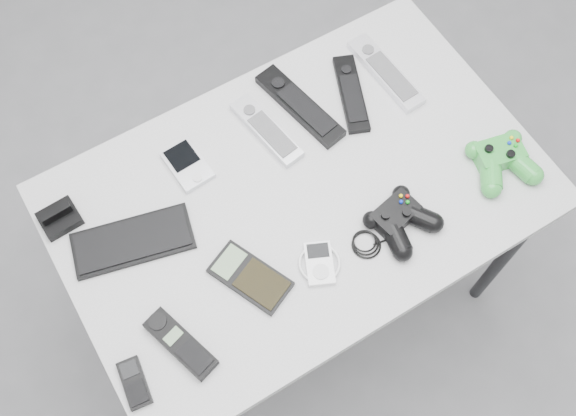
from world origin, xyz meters
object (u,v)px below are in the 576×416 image
pda (187,165)px  mobile_phone (134,383)px  pda_keyboard (133,241)px  remote_silver_b (386,72)px  calculator (250,277)px  mp3_player (319,263)px  controller_black (400,219)px  remote_black_a (300,105)px  remote_black_b (351,93)px  controller_green (502,159)px  desk (300,205)px  remote_silver_a (266,130)px  cordless_handset (180,344)px

pda → mobile_phone: 0.47m
pda_keyboard → remote_silver_b: (0.69, 0.08, 0.00)m
calculator → mp3_player: bearing=-43.0°
remote_silver_b → controller_black: controller_black is taller
mobile_phone → calculator: same height
pda → remote_black_a: remote_black_a is taller
remote_black_b → controller_black: (-0.09, -0.32, 0.01)m
controller_green → desk: bearing=171.0°
mobile_phone → mp3_player: 0.43m
pda_keyboard → pda: 0.20m
pda → mp3_player: size_ratio=1.24×
remote_silver_b → mobile_phone: size_ratio=2.43×
pda_keyboard → pda: pda is taller
remote_silver_a → controller_black: size_ratio=0.87×
pda_keyboard → remote_silver_a: 0.38m
remote_silver_b → cordless_handset: 0.77m
controller_black → pda_keyboard: bearing=142.1°
pda_keyboard → remote_black_b: 0.59m
controller_green → pda_keyboard: bearing=175.1°
remote_silver_b → calculator: size_ratio=1.42×
pda_keyboard → calculator: 0.26m
remote_silver_a → controller_green: (0.40, -0.33, 0.01)m
remote_black_b → controller_black: bearing=-83.5°
cordless_handset → pda: bearing=43.7°
desk → controller_green: bearing=-22.0°
remote_silver_a → remote_black_a: size_ratio=0.82×
cordless_handset → mp3_player: size_ratio=1.73×
desk → mp3_player: 0.18m
pda → remote_silver_b: 0.51m
remote_black_b → remote_silver_b: size_ratio=0.89×
cordless_handset → calculator: (0.18, 0.05, -0.00)m
desk → remote_black_b: 0.29m
desk → remote_silver_a: (0.01, 0.17, 0.07)m
remote_black_b → controller_green: bearing=-38.2°
controller_black → remote_black_b: bearing=62.9°
remote_black_b → remote_silver_b: 0.10m
desk → cordless_handset: 0.41m
remote_black_a → remote_silver_b: size_ratio=1.07×
remote_black_b → pda_keyboard: bearing=-150.7°
desk → mobile_phone: (-0.48, -0.18, 0.07)m
cordless_handset → controller_black: controller_black is taller
pda → mobile_phone: bearing=-133.6°
remote_silver_b → cordless_handset: (-0.70, -0.32, 0.00)m
remote_silver_a → remote_silver_b: size_ratio=0.88×
remote_black_a → controller_black: controller_black is taller
remote_black_b → cordless_handset: cordless_handset is taller
desk → cordless_handset: cordless_handset is taller
mobile_phone → calculator: (0.29, 0.07, 0.00)m
controller_black → controller_green: (0.27, 0.00, 0.00)m
controller_black → remote_silver_b: bearing=48.4°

